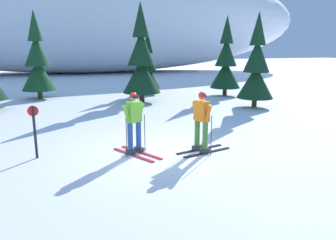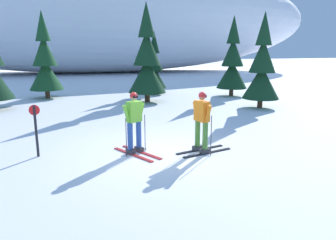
% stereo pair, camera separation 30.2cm
% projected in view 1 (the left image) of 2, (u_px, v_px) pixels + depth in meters
% --- Properties ---
extents(ground_plane, '(120.00, 120.00, 0.00)m').
position_uv_depth(ground_plane, '(154.00, 152.00, 9.32)').
color(ground_plane, white).
extents(skier_lime_jacket, '(1.17, 1.63, 1.73)m').
position_uv_depth(skier_lime_jacket, '(134.00, 122.00, 9.02)').
color(skier_lime_jacket, red).
rests_on(skier_lime_jacket, ground).
extents(skier_orange_jacket, '(1.68, 0.90, 1.73)m').
position_uv_depth(skier_orange_jacket, '(202.00, 121.00, 9.15)').
color(skier_orange_jacket, black).
rests_on(skier_orange_jacket, ground).
extents(pine_tree_left, '(1.89, 1.89, 4.90)m').
position_uv_depth(pine_tree_left, '(37.00, 62.00, 18.31)').
color(pine_tree_left, '#47301E').
rests_on(pine_tree_left, ground).
extents(pine_tree_center_left, '(2.00, 2.00, 5.17)m').
position_uv_depth(pine_tree_center_left, '(141.00, 61.00, 17.13)').
color(pine_tree_center_left, '#47301E').
rests_on(pine_tree_center_left, ground).
extents(pine_tree_center_right, '(1.48, 1.48, 3.84)m').
position_uv_depth(pine_tree_center_right, '(148.00, 68.00, 20.10)').
color(pine_tree_center_right, '#47301E').
rests_on(pine_tree_center_right, ground).
extents(pine_tree_right, '(1.75, 1.75, 4.54)m').
position_uv_depth(pine_tree_right, '(256.00, 68.00, 15.77)').
color(pine_tree_right, '#47301E').
rests_on(pine_tree_right, ground).
extents(pine_tree_far_right, '(1.81, 1.81, 4.70)m').
position_uv_depth(pine_tree_far_right, '(226.00, 63.00, 19.52)').
color(pine_tree_far_right, '#47301E').
rests_on(pine_tree_far_right, ground).
extents(snow_ridge_background, '(50.32, 16.03, 11.99)m').
position_uv_depth(snow_ridge_background, '(86.00, 17.00, 35.44)').
color(snow_ridge_background, white).
rests_on(snow_ridge_background, ground).
extents(trail_marker_post, '(0.28, 0.07, 1.43)m').
position_uv_depth(trail_marker_post, '(35.00, 129.00, 8.67)').
color(trail_marker_post, black).
rests_on(trail_marker_post, ground).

